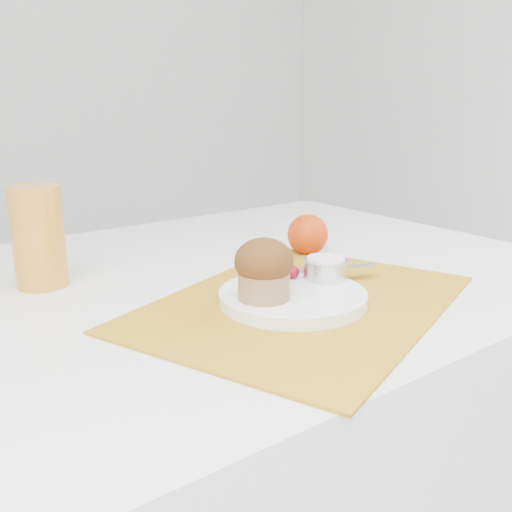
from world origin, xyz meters
TOP-DOWN VIEW (x-y plane):
  - table at (0.00, 0.05)m, footprint 1.20×0.80m
  - placemat at (0.07, -0.13)m, footprint 0.54×0.47m
  - plate at (0.05, -0.12)m, footprint 0.21×0.21m
  - ramekin at (0.13, -0.11)m, footprint 0.08×0.08m
  - cream at (0.13, -0.11)m, footprint 0.07×0.07m
  - raspberry_near at (0.07, -0.06)m, footprint 0.02×0.02m
  - raspberry_far at (0.09, -0.08)m, footprint 0.02×0.02m
  - butter_knife at (0.13, -0.07)m, footprint 0.18×0.10m
  - orange at (0.24, 0.05)m, footprint 0.07×0.07m
  - juice_glass at (-0.18, 0.16)m, footprint 0.08×0.08m
  - muffin at (0.01, -0.12)m, footprint 0.08×0.08m

SIDE VIEW (x-z plane):
  - table at x=0.00m, z-range 0.00..0.75m
  - placemat at x=0.07m, z-range 0.75..0.75m
  - plate at x=0.05m, z-range 0.75..0.77m
  - butter_knife at x=0.13m, z-range 0.77..0.77m
  - raspberry_near at x=0.07m, z-range 0.77..0.79m
  - raspberry_far at x=0.09m, z-range 0.77..0.79m
  - ramekin at x=0.13m, z-range 0.77..0.80m
  - orange at x=0.24m, z-range 0.75..0.82m
  - cream at x=0.13m, z-range 0.79..0.80m
  - muffin at x=0.01m, z-range 0.77..0.85m
  - juice_glass at x=-0.18m, z-range 0.75..0.90m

